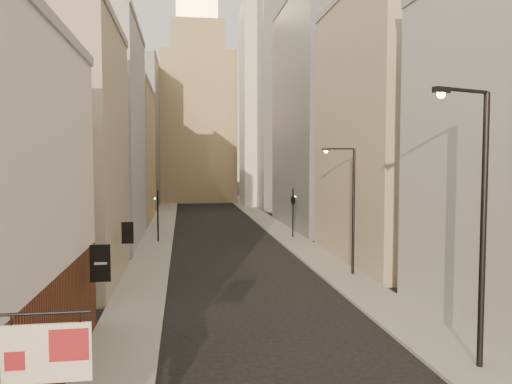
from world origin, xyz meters
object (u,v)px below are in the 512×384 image
(clock_tower, at_px, (198,110))
(streetlamp_mid, at_px, (350,203))
(traffic_light_left, at_px, (158,205))
(streetlamp_near, at_px, (479,213))
(traffic_light_right, at_px, (293,199))
(white_tower, at_px, (265,97))

(clock_tower, distance_m, streetlamp_mid, 68.32)
(clock_tower, xyz_separation_m, traffic_light_left, (-5.35, -50.99, -14.02))
(streetlamp_near, distance_m, traffic_light_right, 31.80)
(clock_tower, bearing_deg, white_tower, -51.84)
(white_tower, bearing_deg, streetlamp_near, -92.96)
(streetlamp_near, bearing_deg, traffic_light_left, 94.07)
(clock_tower, bearing_deg, traffic_light_right, -81.18)
(clock_tower, distance_m, white_tower, 17.83)
(clock_tower, distance_m, traffic_light_left, 53.15)
(white_tower, distance_m, traffic_light_left, 43.13)
(clock_tower, bearing_deg, streetlamp_mid, -83.14)
(streetlamp_near, relative_size, streetlamp_mid, 1.19)
(streetlamp_near, bearing_deg, streetlamp_mid, 69.60)
(white_tower, height_order, traffic_light_right, white_tower)
(streetlamp_mid, height_order, traffic_light_left, streetlamp_mid)
(white_tower, relative_size, traffic_light_right, 8.29)
(streetlamp_near, height_order, traffic_light_left, streetlamp_near)
(white_tower, xyz_separation_m, traffic_light_left, (-16.35, -36.99, -14.99))
(traffic_light_left, bearing_deg, clock_tower, -102.06)
(traffic_light_right, bearing_deg, streetlamp_mid, 98.08)
(clock_tower, relative_size, streetlamp_mid, 5.25)
(white_tower, height_order, traffic_light_left, white_tower)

